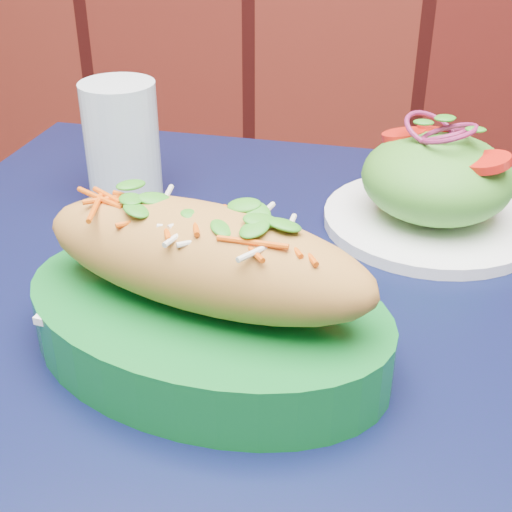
# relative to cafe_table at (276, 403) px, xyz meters

# --- Properties ---
(cafe_table) EXTENTS (0.86, 0.86, 0.75)m
(cafe_table) POSITION_rel_cafe_table_xyz_m (0.00, 0.00, 0.00)
(cafe_table) COLOR black
(cafe_table) RESTS_ON ground
(banh_mi_basket) EXTENTS (0.33, 0.26, 0.13)m
(banh_mi_basket) POSITION_rel_cafe_table_xyz_m (-0.05, -0.05, 0.14)
(banh_mi_basket) COLOR #0E6824
(banh_mi_basket) RESTS_ON cafe_table
(salad_plate) EXTENTS (0.22, 0.22, 0.11)m
(salad_plate) POSITION_rel_cafe_table_xyz_m (0.13, 0.19, 0.13)
(salad_plate) COLOR white
(salad_plate) RESTS_ON cafe_table
(water_glass) EXTENTS (0.08, 0.08, 0.13)m
(water_glass) POSITION_rel_cafe_table_xyz_m (-0.19, 0.21, 0.15)
(water_glass) COLOR silver
(water_glass) RESTS_ON cafe_table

